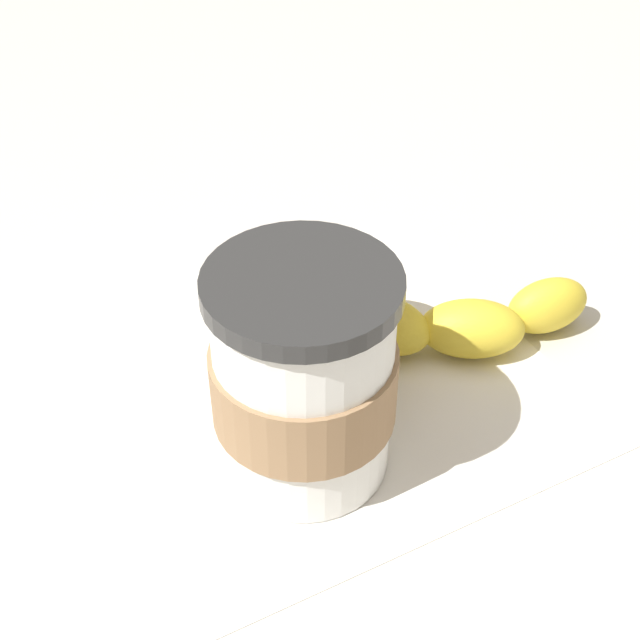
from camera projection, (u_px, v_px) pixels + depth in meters
The scene contains 5 objects.
ground_plane at pixel (320, 378), 0.53m from camera, with size 3.00×3.00×0.00m, color beige.
paper_napkin at pixel (320, 377), 0.53m from camera, with size 0.26×0.26×0.00m, color white.
coffee_cup at pixel (304, 377), 0.44m from camera, with size 0.09×0.09×0.12m.
muffin at pixel (332, 300), 0.51m from camera, with size 0.07×0.07×0.09m.
banana at pixel (424, 316), 0.54m from camera, with size 0.11×0.20×0.04m.
Camera 1 is at (-0.37, 0.09, 0.36)m, focal length 50.00 mm.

